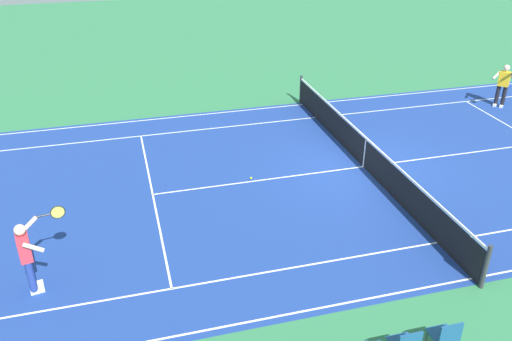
# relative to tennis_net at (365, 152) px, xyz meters

# --- Properties ---
(ground_plane) EXTENTS (60.00, 60.00, 0.00)m
(ground_plane) POSITION_rel_tennis_net_xyz_m (0.00, 0.00, -0.49)
(ground_plane) COLOR #2D7247
(court_slab) EXTENTS (24.20, 11.40, 0.00)m
(court_slab) POSITION_rel_tennis_net_xyz_m (0.00, 0.00, -0.49)
(court_slab) COLOR navy
(court_slab) RESTS_ON ground_plane
(court_line_markings) EXTENTS (23.85, 11.05, 0.01)m
(court_line_markings) POSITION_rel_tennis_net_xyz_m (0.00, 0.00, -0.49)
(court_line_markings) COLOR white
(court_line_markings) RESTS_ON ground_plane
(tennis_net) EXTENTS (0.10, 11.70, 1.08)m
(tennis_net) POSITION_rel_tennis_net_xyz_m (0.00, 0.00, 0.00)
(tennis_net) COLOR #2D2D33
(tennis_net) RESTS_ON ground_plane
(tennis_player_near) EXTENTS (1.01, 0.84, 1.70)m
(tennis_player_near) POSITION_rel_tennis_net_xyz_m (9.19, 3.36, 0.44)
(tennis_player_near) COLOR navy
(tennis_player_near) RESTS_ON ground_plane
(tennis_player_far) EXTENTS (0.74, 1.10, 1.70)m
(tennis_player_far) POSITION_rel_tennis_net_xyz_m (-7.30, -3.32, 0.44)
(tennis_player_far) COLOR black
(tennis_player_far) RESTS_ON ground_plane
(tennis_ball) EXTENTS (0.07, 0.07, 0.07)m
(tennis_ball) POSITION_rel_tennis_net_xyz_m (3.53, -0.15, -0.46)
(tennis_ball) COLOR #CCE01E
(tennis_ball) RESTS_ON ground_plane
(spectator_chair_0) EXTENTS (0.44, 0.44, 0.88)m
(spectator_chair_0) POSITION_rel_tennis_net_xyz_m (1.90, 7.28, 0.03)
(spectator_chair_0) COLOR #38383D
(spectator_chair_0) RESTS_ON ground_plane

